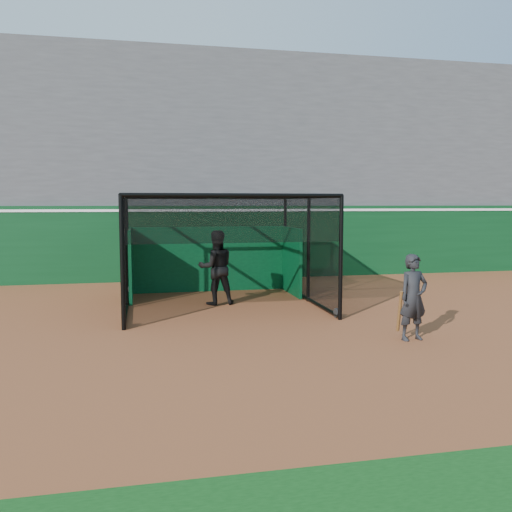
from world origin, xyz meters
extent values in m
plane|color=brown|center=(0.00, 0.00, 0.00)|extent=(120.00, 120.00, 0.00)
cube|color=#0A3717|center=(0.00, 8.50, 1.25)|extent=(50.00, 0.45, 2.50)
cube|color=white|center=(0.00, 8.50, 2.35)|extent=(50.00, 0.50, 0.08)
cube|color=#4C4C4F|center=(0.00, 12.38, 3.88)|extent=(50.00, 7.85, 7.75)
cube|color=#4C4C4F|center=(0.00, 15.80, 8.35)|extent=(50.00, 0.30, 1.20)
cube|color=#085127|center=(0.29, 5.90, 0.95)|extent=(4.56, 0.10, 1.90)
cylinder|color=black|center=(-2.05, 1.55, 0.11)|extent=(0.08, 0.22, 0.22)
cylinder|color=black|center=(2.64, 1.55, 0.11)|extent=(0.08, 0.22, 0.22)
cylinder|color=black|center=(-2.05, 5.82, 0.11)|extent=(0.08, 0.22, 0.22)
cylinder|color=black|center=(2.64, 5.82, 0.11)|extent=(0.08, 0.22, 0.22)
imported|color=black|center=(0.20, 3.77, 0.95)|extent=(0.97, 0.79, 1.90)
imported|color=black|center=(3.33, -0.63, 0.82)|extent=(0.65, 0.48, 1.64)
cylinder|color=#593819|center=(3.08, -0.58, 0.55)|extent=(0.14, 0.32, 0.82)
camera|label=1|loc=(-1.69, -9.85, 2.58)|focal=38.00mm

